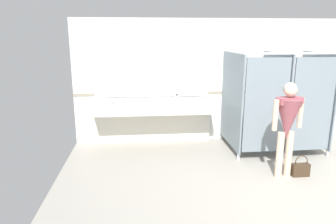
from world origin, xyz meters
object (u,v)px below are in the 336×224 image
Objects in this scene: handbag at (301,169)px; soap_dispenser at (177,100)px; paper_cup at (146,105)px; person_standing at (288,119)px.

soap_dispenser is at bearing 133.87° from handbag.
paper_cup is at bearing 146.62° from handbag.
person_standing is 0.90m from handbag.
person_standing is 4.28× the size of handbag.
handbag is 3.07m from paper_cup.
paper_cup is (-0.66, -0.26, -0.05)m from soap_dispenser.
person_standing reaches higher than paper_cup.
handbag is 2.75m from soap_dispenser.
handbag is (0.30, -0.02, -0.85)m from person_standing.
person_standing is at bearing 176.93° from handbag.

